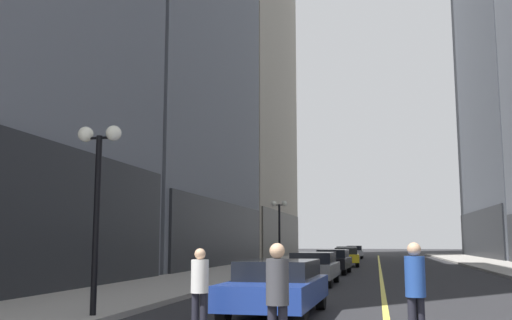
{
  "coord_description": "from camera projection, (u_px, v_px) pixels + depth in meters",
  "views": [
    {
      "loc": [
        -0.18,
        -5.06,
        1.78
      ],
      "look_at": [
        -7.84,
        32.18,
        7.1
      ],
      "focal_mm": 40.77,
      "sensor_mm": 36.0,
      "label": 1
    }
  ],
  "objects": [
    {
      "name": "car_grey",
      "position": [
        313.0,
        267.0,
        24.04
      ],
      "size": [
        1.94,
        4.79,
        1.32
      ],
      "color": "slate",
      "rests_on": "ground"
    },
    {
      "name": "car_blue",
      "position": [
        278.0,
        286.0,
        13.97
      ],
      "size": [
        2.06,
        4.79,
        1.32
      ],
      "color": "navy",
      "rests_on": "ground"
    },
    {
      "name": "car_silver",
      "position": [
        355.0,
        252.0,
        59.72
      ],
      "size": [
        1.7,
        4.41,
        1.32
      ],
      "color": "#B7B7BC",
      "rests_on": "ground"
    },
    {
      "name": "street_lamp_left_far",
      "position": [
        279.0,
        219.0,
        38.2
      ],
      "size": [
        1.06,
        0.36,
        4.43
      ],
      "color": "black",
      "rests_on": "ground"
    },
    {
      "name": "car_yellow",
      "position": [
        346.0,
        256.0,
        41.22
      ],
      "size": [
        1.95,
        4.08,
        1.32
      ],
      "color": "yellow",
      "rests_on": "ground"
    },
    {
      "name": "sidewalk_right",
      "position": [
        512.0,
        268.0,
        36.95
      ],
      "size": [
        4.5,
        78.0,
        0.15
      ],
      "primitive_type": "cube",
      "color": "#9E9991",
      "rests_on": "ground"
    },
    {
      "name": "building_left_mid",
      "position": [
        162.0,
        17.0,
        43.78
      ],
      "size": [
        10.39,
        24.0,
        37.3
      ],
      "color": "slate",
      "rests_on": "ground"
    },
    {
      "name": "car_black",
      "position": [
        333.0,
        261.0,
        32.19
      ],
      "size": [
        1.93,
        4.48,
        1.32
      ],
      "color": "black",
      "rests_on": "ground"
    },
    {
      "name": "lane_centre_stripe",
      "position": [
        380.0,
        268.0,
        38.58
      ],
      "size": [
        0.16,
        70.0,
        0.01
      ],
      "primitive_type": "cube",
      "color": "#E5D64C",
      "rests_on": "ground"
    },
    {
      "name": "street_lamp_left_near",
      "position": [
        98.0,
        176.0,
        13.32
      ],
      "size": [
        1.06,
        0.36,
        4.43
      ],
      "color": "black",
      "rests_on": "ground"
    },
    {
      "name": "pedestrian_in_blue_hoodie",
      "position": [
        415.0,
        286.0,
        9.73
      ],
      "size": [
        0.45,
        0.45,
        1.76
      ],
      "color": "black",
      "rests_on": "ground"
    },
    {
      "name": "ground_plane",
      "position": [
        380.0,
        268.0,
        38.58
      ],
      "size": [
        200.0,
        200.0,
        0.0
      ],
      "primitive_type": "plane",
      "color": "#262628"
    },
    {
      "name": "sidewalk_left",
      "position": [
        258.0,
        266.0,
        40.24
      ],
      "size": [
        4.5,
        78.0,
        0.15
      ],
      "primitive_type": "cube",
      "color": "#9E9991",
      "rests_on": "ground"
    },
    {
      "name": "car_white",
      "position": [
        347.0,
        253.0,
        51.21
      ],
      "size": [
        2.06,
        4.75,
        1.32
      ],
      "color": "silver",
      "rests_on": "ground"
    },
    {
      "name": "pedestrian_with_orange_bag",
      "position": [
        277.0,
        293.0,
        8.54
      ],
      "size": [
        0.37,
        0.37,
        1.75
      ],
      "color": "black",
      "rests_on": "ground"
    },
    {
      "name": "pedestrian_in_white_shirt",
      "position": [
        200.0,
        285.0,
        11.15
      ],
      "size": [
        0.39,
        0.39,
        1.64
      ],
      "color": "black",
      "rests_on": "ground"
    }
  ]
}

